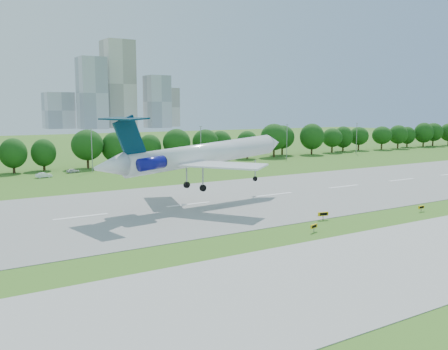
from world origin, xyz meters
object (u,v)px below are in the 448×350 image
Objects in this scene: taxi_sign_left at (314,226)px; service_vehicle_b at (73,171)px; airliner at (195,155)px; service_vehicle_a at (44,175)px.

service_vehicle_b reaches higher than taxi_sign_left.
service_vehicle_b is (-6.42, 58.25, -8.67)m from airliner.
airliner reaches higher than taxi_sign_left.
service_vehicle_b is (-10.69, 85.76, -0.24)m from taxi_sign_left.
taxi_sign_left is at bearing -89.83° from airliner.
service_vehicle_a is (-19.72, 80.02, -0.18)m from taxi_sign_left.
service_vehicle_b is at bearing -61.24° from service_vehicle_a.
taxi_sign_left is 0.40× the size of service_vehicle_a.
service_vehicle_a reaches higher than service_vehicle_b.
taxi_sign_left is at bearing -169.80° from service_vehicle_a.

